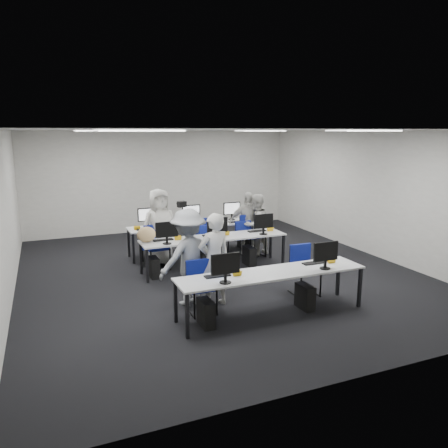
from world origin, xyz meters
name	(u,v)px	position (x,y,z in m)	size (l,w,h in m)	color
room	(218,203)	(0.00, 0.00, 1.50)	(9.00, 9.02, 3.00)	black
ceiling_panels	(217,131)	(0.00, 0.00, 2.98)	(5.20, 4.60, 0.02)	white
desk_front	(272,275)	(0.00, -2.40, 0.68)	(3.20, 0.70, 0.73)	#A9ACAE
desk_mid	(214,239)	(0.00, 0.20, 0.68)	(3.20, 0.70, 0.73)	#A9ACAE
desk_back	(194,226)	(0.00, 1.60, 0.68)	(3.20, 0.70, 0.73)	#A9ACAE
equipment_front	(262,296)	(-0.19, -2.42, 0.36)	(2.51, 0.41, 1.19)	#0D38A9
equipment_mid	(206,255)	(-0.19, 0.18, 0.36)	(2.91, 0.41, 1.19)	white
equipment_back	(201,238)	(0.19, 1.62, 0.36)	(2.91, 0.41, 1.19)	white
chair_0	(201,297)	(-1.04, -1.88, 0.27)	(0.43, 0.47, 0.87)	navy
chair_1	(304,279)	(1.00, -1.82, 0.29)	(0.47, 0.51, 0.92)	navy
chair_2	(157,255)	(-1.14, 0.74, 0.30)	(0.49, 0.53, 0.95)	navy
chair_3	(205,248)	(0.04, 0.87, 0.31)	(0.55, 0.58, 0.98)	navy
chair_4	(252,243)	(1.25, 0.86, 0.31)	(0.55, 0.58, 0.99)	navy
chair_5	(151,254)	(-1.22, 1.01, 0.27)	(0.52, 0.55, 0.85)	navy
chair_6	(200,249)	(-0.07, 0.95, 0.28)	(0.46, 0.50, 0.88)	navy
chair_7	(239,244)	(0.99, 1.04, 0.28)	(0.44, 0.48, 0.88)	navy
handbag	(146,234)	(-1.45, 0.33, 0.89)	(0.39, 0.25, 0.32)	tan
student_0	(214,260)	(-0.73, -1.67, 0.82)	(0.60, 0.39, 1.64)	beige
student_1	(256,225)	(1.36, 0.91, 0.75)	(0.73, 0.57, 1.50)	beige
student_2	(160,227)	(-1.00, 0.99, 0.87)	(0.85, 0.55, 1.74)	beige
student_3	(247,223)	(1.22, 1.11, 0.77)	(0.90, 0.38, 1.54)	beige
photographer	(188,257)	(-1.12, -1.44, 0.85)	(1.09, 0.63, 1.69)	gray
dslr_camera	(182,204)	(-1.16, -1.27, 1.75)	(0.14, 0.18, 0.10)	black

